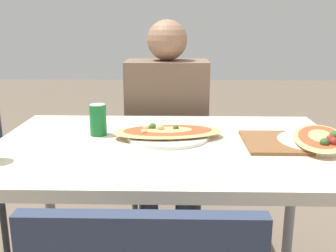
{
  "coord_description": "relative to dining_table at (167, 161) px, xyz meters",
  "views": [
    {
      "loc": [
        0.03,
        -1.4,
        1.2
      ],
      "look_at": [
        0.0,
        0.02,
        0.83
      ],
      "focal_mm": 42.0,
      "sensor_mm": 36.0,
      "label": 1
    }
  ],
  "objects": [
    {
      "name": "person_seated",
      "position": [
        -0.02,
        0.65,
        0.03
      ],
      "size": [
        0.43,
        0.28,
        1.22
      ],
      "rotation": [
        0.0,
        0.0,
        3.14
      ],
      "color": "#2D2D38",
      "rests_on": "ground_plane"
    },
    {
      "name": "chair_far_seated",
      "position": [
        -0.02,
        0.77,
        -0.17
      ],
      "size": [
        0.4,
        0.4,
        0.93
      ],
      "rotation": [
        0.0,
        0.0,
        3.14
      ],
      "color": "#2D3851",
      "rests_on": "ground_plane"
    },
    {
      "name": "pizza_second",
      "position": [
        0.56,
        -0.0,
        0.09
      ],
      "size": [
        0.31,
        0.43,
        0.06
      ],
      "color": "white",
      "rests_on": "dining_table"
    },
    {
      "name": "soda_can",
      "position": [
        -0.28,
        0.1,
        0.14
      ],
      "size": [
        0.07,
        0.07,
        0.12
      ],
      "color": "#197233",
      "rests_on": "dining_table"
    },
    {
      "name": "dining_table",
      "position": [
        0.0,
        0.0,
        0.0
      ],
      "size": [
        1.3,
        0.87,
        0.77
      ],
      "color": "beige",
      "rests_on": "ground_plane"
    },
    {
      "name": "pizza_main",
      "position": [
        0.0,
        0.07,
        0.09
      ],
      "size": [
        0.44,
        0.32,
        0.06
      ],
      "color": "white",
      "rests_on": "dining_table"
    },
    {
      "name": "serving_tray",
      "position": [
        0.5,
        0.0,
        0.08
      ],
      "size": [
        0.43,
        0.28,
        0.01
      ],
      "color": "brown",
      "rests_on": "dining_table"
    }
  ]
}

